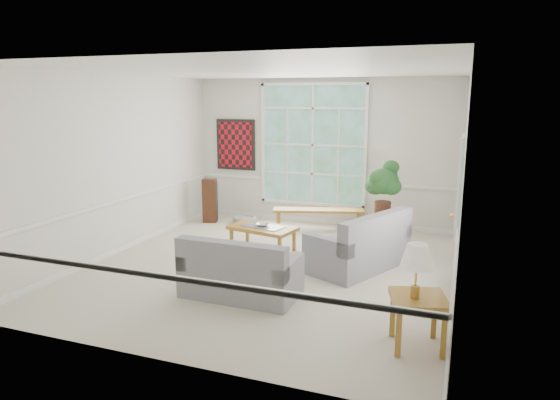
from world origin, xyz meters
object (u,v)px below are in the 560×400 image
object	(u,v)px
loveseat_front	(241,266)
side_table	(417,322)
coffee_table	(263,238)
end_table	(386,228)
loveseat_right	(359,240)

from	to	relation	value
loveseat_front	side_table	bearing A→B (deg)	-14.42
coffee_table	end_table	world-z (taller)	end_table
end_table	side_table	bearing A→B (deg)	-76.91
loveseat_front	side_table	world-z (taller)	loveseat_front
loveseat_right	end_table	size ratio (longest dim) A/B	3.41
loveseat_right	loveseat_front	xyz separation A→B (m)	(-1.25, -1.66, -0.04)
loveseat_right	loveseat_front	bearing A→B (deg)	-101.94
side_table	end_table	bearing A→B (deg)	103.09
loveseat_front	coffee_table	bearing A→B (deg)	104.97
loveseat_right	end_table	world-z (taller)	loveseat_right
loveseat_front	side_table	xyz separation A→B (m)	(2.35, -0.64, -0.13)
loveseat_front	coffee_table	world-z (taller)	loveseat_front
end_table	side_table	size ratio (longest dim) A/B	0.85
loveseat_front	end_table	xyz separation A→B (m)	(1.43, 3.32, -0.17)
coffee_table	side_table	xyz separation A→B (m)	(2.85, -2.62, 0.08)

